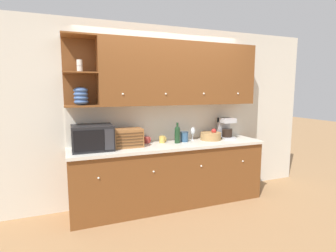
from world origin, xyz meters
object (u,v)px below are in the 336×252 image
Objects in this scene: storage_canister at (184,137)px; wine_glass at (193,131)px; mug at (162,139)px; microwave at (92,138)px; mug_blue_second at (147,140)px; bread_box at (128,138)px; fruit_basket at (211,136)px; wine_bottle at (177,134)px; coffee_maker at (226,128)px.

wine_glass is (0.17, 0.06, 0.06)m from storage_canister.
mug is at bearing -177.48° from wine_glass.
microwave is 4.79× the size of mug_blue_second.
bread_box is at bearing -169.52° from mug.
fruit_basket is (1.00, -0.12, 0.02)m from mug_blue_second.
microwave is 2.51× the size of wine_glass.
mug_blue_second is 0.45m from wine_bottle.
wine_glass is at bearing -3.04° from mug_blue_second.
coffee_maker is (0.87, 0.07, 0.03)m from wine_bottle.
wine_bottle is at bearing -175.68° from fruit_basket.
fruit_basket is at bearing 1.79° from microwave.
fruit_basket is at bearing 4.32° from wine_bottle.
mug_blue_second is at bearing 158.90° from wine_bottle.
wine_bottle is 0.87m from coffee_maker.
mug is 0.67× the size of storage_canister.
wine_glass is at bearing 2.52° from mug.
wine_bottle is at bearing -0.06° from bread_box.
storage_canister is at bearing -6.39° from mug.
mug is 0.49× the size of wine_glass.
microwave reaches higher than mug_blue_second.
coffee_maker is (2.06, 0.08, 0.00)m from microwave.
microwave is 1.61× the size of fruit_basket.
bread_box is at bearing -178.10° from fruit_basket.
microwave is at bearing -173.68° from mug.
microwave reaches higher than wine_bottle.
storage_canister is 0.73× the size of wine_glass.
coffee_maker is (1.29, -0.09, 0.12)m from mug_blue_second.
microwave reaches higher than mug.
bread_box is 1.60m from coffee_maker.
microwave is at bearing -174.96° from wine_glass.
coffee_maker reaches higher than mug_blue_second.
fruit_basket reaches higher than mug_blue_second.
storage_canister reaches higher than mug.
wine_glass reaches higher than storage_canister.
coffee_maker is (1.07, -0.03, 0.11)m from mug.
wine_bottle is (0.20, -0.10, 0.09)m from mug.
wine_bottle reaches higher than storage_canister.
wine_bottle is 0.16m from storage_canister.
fruit_basket is 0.97× the size of coffee_maker.
mug_blue_second is 0.73m from wine_glass.
mug is at bearing -15.56° from mug_blue_second.
mug_blue_second is 0.34× the size of fruit_basket.
mug is 1.07m from coffee_maker.
mug_blue_second is 0.56m from storage_canister.
fruit_basket is at bearing -4.02° from mug.
bread_box is 0.87m from storage_canister.
mug_blue_second is at bearing 12.40° from microwave.
fruit_basket is at bearing -6.60° from mug_blue_second.
wine_glass is (0.51, 0.02, 0.09)m from mug.
microwave is 1.19m from wine_bottle.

